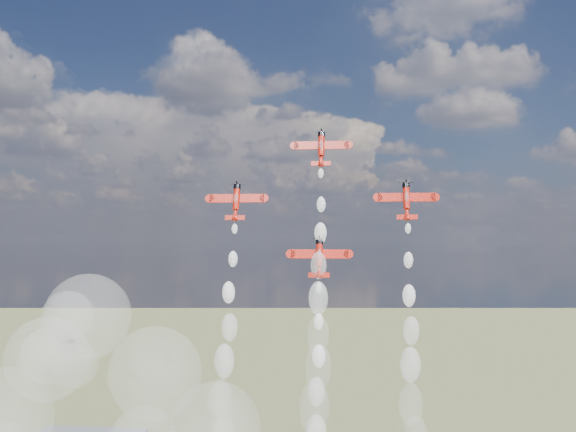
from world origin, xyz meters
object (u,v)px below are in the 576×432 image
(plane_slot, at_px, (319,257))
(plane_lead, at_px, (321,148))
(plane_left, at_px, (236,201))
(plane_right, at_px, (406,200))

(plane_slot, bearing_deg, plane_lead, 90.00)
(plane_left, relative_size, plane_slot, 1.00)
(plane_left, xyz_separation_m, plane_right, (31.48, 0.00, 0.00))
(plane_lead, xyz_separation_m, plane_left, (-15.74, -3.83, -10.33))
(plane_lead, height_order, plane_right, plane_lead)
(plane_left, height_order, plane_slot, plane_left)
(plane_lead, distance_m, plane_slot, 22.03)
(plane_left, height_order, plane_right, same)
(plane_left, bearing_deg, plane_lead, 13.67)
(plane_lead, bearing_deg, plane_left, -166.33)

